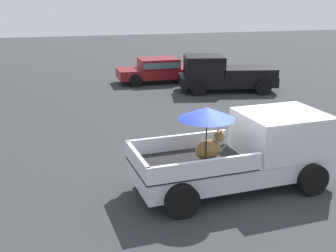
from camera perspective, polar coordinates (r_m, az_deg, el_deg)
ground_plane at (r=11.51m, az=8.27°, el=-8.04°), size 80.00×80.00×0.00m
pickup_truck_main at (r=11.32m, az=10.49°, el=-3.21°), size 5.19×2.61×2.27m
pickup_truck_red at (r=22.07m, az=7.29°, el=6.81°), size 5.05×2.86×1.80m
parked_sedan_near at (r=24.05m, az=-1.40°, el=7.50°), size 4.32×2.03×1.33m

